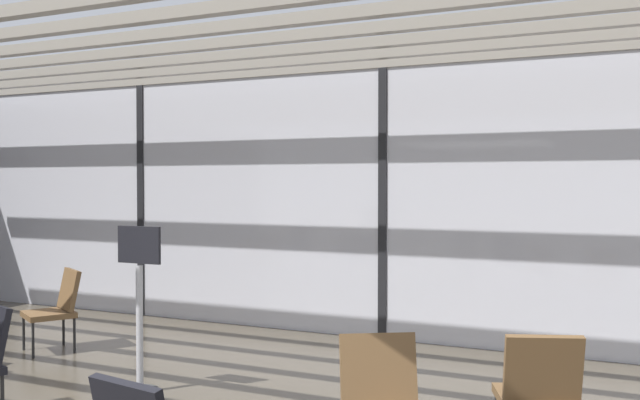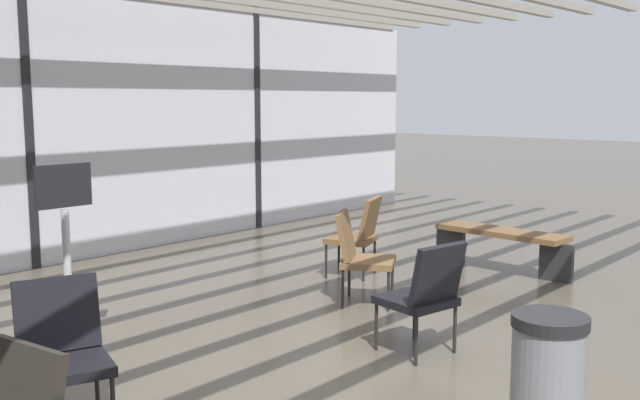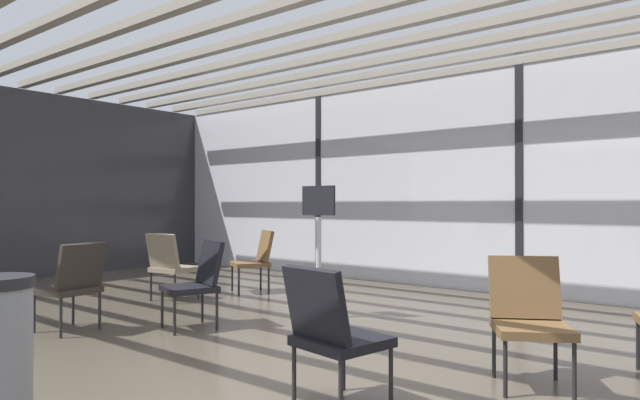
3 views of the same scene
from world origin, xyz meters
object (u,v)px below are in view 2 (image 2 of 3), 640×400
(lounge_chair_4, at_px, (425,291))
(info_sign, at_px, (67,266))
(waiting_bench, at_px, (501,239))
(lounge_chair_5, at_px, (62,346))
(lounge_chair_6, at_px, (359,231))
(lounge_chair_2, at_px, (359,252))
(trash_bin, at_px, (547,398))

(lounge_chair_4, xyz_separation_m, info_sign, (-1.74, 2.02, 0.18))
(waiting_bench, xyz_separation_m, info_sign, (-4.57, 1.18, 0.32))
(waiting_bench, bearing_deg, info_sign, 79.42)
(lounge_chair_5, xyz_separation_m, lounge_chair_6, (4.00, 0.97, 0.00))
(lounge_chair_6, bearing_deg, lounge_chair_4, 28.90)
(lounge_chair_2, relative_size, lounge_chair_5, 1.00)
(waiting_bench, height_order, info_sign, info_sign)
(lounge_chair_6, distance_m, trash_bin, 4.30)
(lounge_chair_5, xyz_separation_m, trash_bin, (1.29, -2.37, -0.06))
(trash_bin, bearing_deg, info_sign, 100.25)
(lounge_chair_2, distance_m, trash_bin, 3.27)
(lounge_chair_2, bearing_deg, lounge_chair_5, 154.68)
(lounge_chair_6, bearing_deg, lounge_chair_5, -7.29)
(lounge_chair_2, height_order, lounge_chair_5, same)
(trash_bin, bearing_deg, lounge_chair_4, 52.48)
(lounge_chair_2, height_order, waiting_bench, lounge_chair_2)
(lounge_chair_2, height_order, info_sign, info_sign)
(lounge_chair_2, bearing_deg, info_sign, 131.52)
(lounge_chair_2, xyz_separation_m, waiting_bench, (2.07, -0.39, -0.13))
(lounge_chair_2, relative_size, waiting_bench, 0.51)
(lounge_chair_6, xyz_separation_m, info_sign, (-3.33, 0.13, 0.18))
(lounge_chair_2, distance_m, lounge_chair_4, 1.45)
(lounge_chair_6, height_order, info_sign, info_sign)
(lounge_chair_4, height_order, lounge_chair_5, same)
(lounge_chair_2, bearing_deg, lounge_chair_4, -152.86)
(lounge_chair_6, distance_m, info_sign, 3.34)
(lounge_chair_2, xyz_separation_m, lounge_chair_5, (-3.17, -0.31, 0.00))
(waiting_bench, bearing_deg, lounge_chair_4, 110.43)
(lounge_chair_4, distance_m, lounge_chair_5, 2.58)
(info_sign, bearing_deg, lounge_chair_4, -49.22)
(lounge_chair_4, height_order, trash_bin, lounge_chair_4)
(lounge_chair_5, bearing_deg, info_sign, 78.39)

